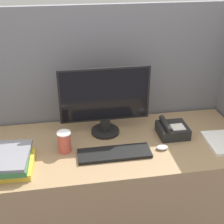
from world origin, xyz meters
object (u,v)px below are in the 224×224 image
at_px(coffee_cup, 64,142).
at_px(book_stack, 11,161).
at_px(mouse, 162,147).
at_px(monitor, 105,102).
at_px(desk_telephone, 172,130).
at_px(keyboard, 114,153).

xyz_separation_m(coffee_cup, book_stack, (-0.30, -0.11, -0.02)).
distance_m(mouse, book_stack, 0.88).
distance_m(monitor, desk_telephone, 0.48).
height_order(book_stack, desk_telephone, desk_telephone).
bearing_deg(monitor, mouse, -38.97).
height_order(mouse, desk_telephone, desk_telephone).
relative_size(keyboard, mouse, 5.93).
distance_m(keyboard, coffee_cup, 0.31).
height_order(keyboard, mouse, mouse).
bearing_deg(mouse, coffee_cup, 172.34).
distance_m(coffee_cup, book_stack, 0.32).
bearing_deg(book_stack, keyboard, 2.52).
bearing_deg(book_stack, monitor, 26.84).
bearing_deg(keyboard, monitor, 93.58).
height_order(mouse, book_stack, book_stack).
relative_size(keyboard, book_stack, 1.39).
distance_m(coffee_cup, desk_telephone, 0.70).
bearing_deg(book_stack, coffee_cup, 20.80).
xyz_separation_m(monitor, mouse, (0.31, -0.25, -0.22)).
xyz_separation_m(monitor, keyboard, (0.02, -0.26, -0.22)).
height_order(coffee_cup, desk_telephone, coffee_cup).
bearing_deg(keyboard, mouse, 1.63).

